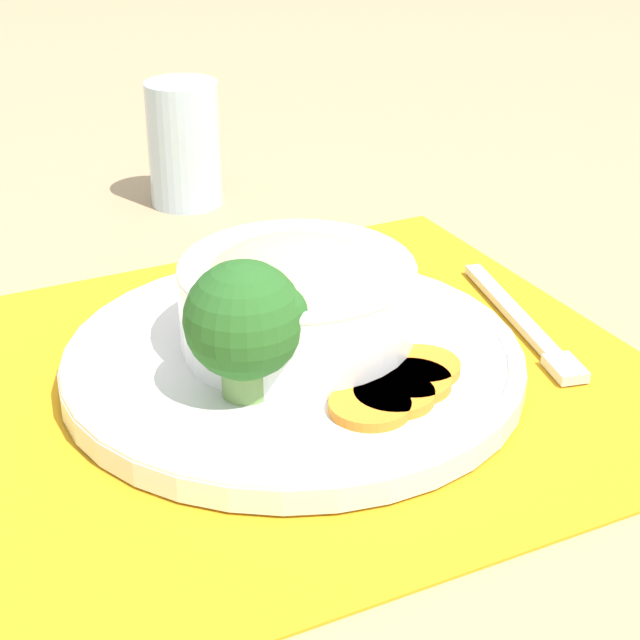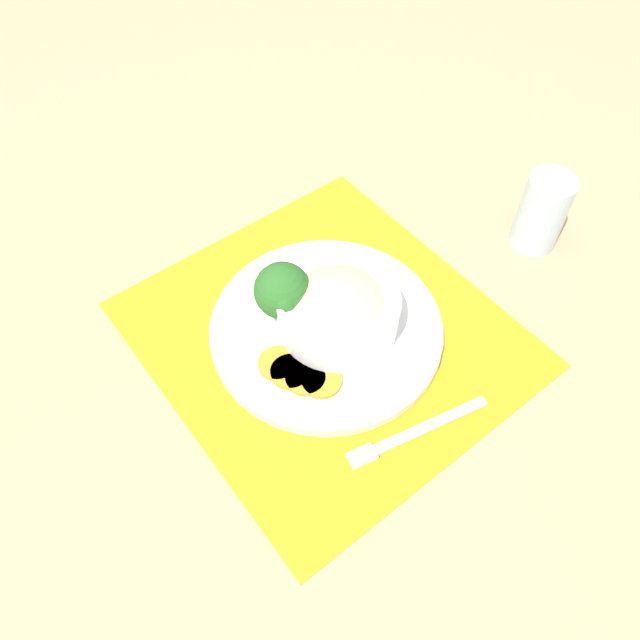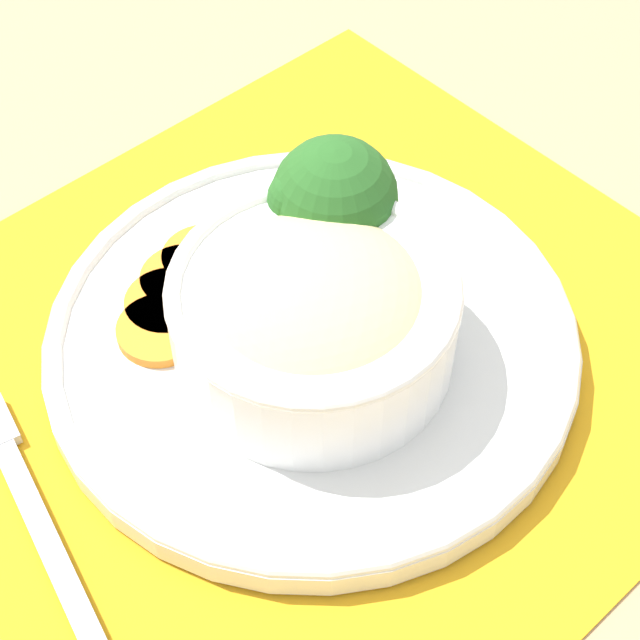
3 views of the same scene
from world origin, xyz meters
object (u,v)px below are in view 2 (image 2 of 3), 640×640
Objects in this scene: bowl at (338,309)px; water_glass at (541,215)px; broccoli_floret at (283,291)px; fork at (405,437)px.

water_glass reaches higher than bowl.
broccoli_floret is 0.76× the size of water_glass.
bowl is 1.36× the size of water_glass.
broccoli_floret reaches higher than fork.
water_glass reaches higher than fork.
bowl reaches higher than fork.
bowl is at bearing -136.19° from broccoli_floret.
bowl is 0.84× the size of fork.
fork is at bearing 173.64° from bowl.
broccoli_floret reaches higher than bowl.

